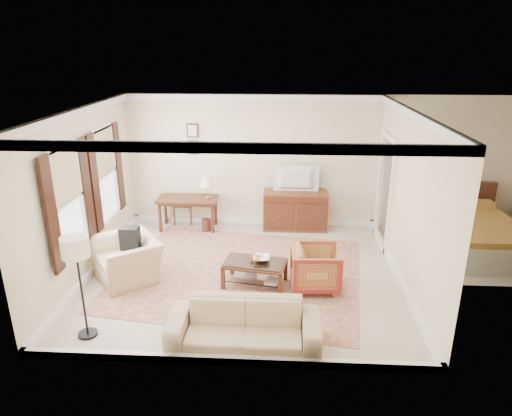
# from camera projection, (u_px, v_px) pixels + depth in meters

# --- Properties ---
(room_shell) EXTENTS (5.51, 5.01, 2.91)m
(room_shell) POSITION_uv_depth(u_px,v_px,m) (243.00, 137.00, 7.34)
(room_shell) COLOR beige
(room_shell) RESTS_ON ground
(annex_bedroom) EXTENTS (3.00, 2.70, 2.90)m
(annex_bedroom) POSITION_uv_depth(u_px,v_px,m) (477.00, 236.00, 8.91)
(annex_bedroom) COLOR beige
(annex_bedroom) RESTS_ON ground
(window_front) EXTENTS (0.12, 1.56, 1.80)m
(window_front) POSITION_uv_depth(u_px,v_px,m) (68.00, 202.00, 7.14)
(window_front) COLOR #CCB284
(window_front) RESTS_ON room_shell
(window_rear) EXTENTS (0.12, 1.56, 1.80)m
(window_rear) POSITION_uv_depth(u_px,v_px,m) (105.00, 175.00, 8.65)
(window_rear) COLOR #CCB284
(window_rear) RESTS_ON room_shell
(doorway) EXTENTS (0.10, 1.12, 2.25)m
(doorway) POSITION_uv_depth(u_px,v_px,m) (385.00, 194.00, 9.08)
(doorway) COLOR white
(doorway) RESTS_ON room_shell
(rug) EXTENTS (4.68, 4.17, 0.01)m
(rug) POSITION_uv_depth(u_px,v_px,m) (240.00, 273.00, 8.20)
(rug) COLOR maroon
(rug) RESTS_ON room_shell
(writing_desk) EXTENTS (1.31, 0.65, 0.71)m
(writing_desk) POSITION_uv_depth(u_px,v_px,m) (188.00, 203.00, 10.00)
(writing_desk) COLOR #532617
(writing_desk) RESTS_ON room_shell
(desk_chair) EXTENTS (0.55, 0.55, 1.05)m
(desk_chair) POSITION_uv_depth(u_px,v_px,m) (184.00, 201.00, 10.36)
(desk_chair) COLOR brown
(desk_chair) RESTS_ON room_shell
(desk_lamp) EXTENTS (0.32, 0.32, 0.50)m
(desk_lamp) POSITION_uv_depth(u_px,v_px,m) (207.00, 187.00, 9.85)
(desk_lamp) COLOR silver
(desk_lamp) RESTS_ON writing_desk
(framed_prints) EXTENTS (0.25, 0.04, 0.68)m
(framed_prints) POSITION_uv_depth(u_px,v_px,m) (193.00, 139.00, 9.91)
(framed_prints) COLOR #532617
(framed_prints) RESTS_ON room_shell
(sideboard) EXTENTS (1.39, 0.54, 0.86)m
(sideboard) POSITION_uv_depth(u_px,v_px,m) (295.00, 210.00, 10.05)
(sideboard) COLOR brown
(sideboard) RESTS_ON room_shell
(tv) EXTENTS (0.94, 0.54, 0.12)m
(tv) POSITION_uv_depth(u_px,v_px,m) (296.00, 171.00, 9.73)
(tv) COLOR black
(tv) RESTS_ON sideboard
(coffee_table) EXTENTS (1.12, 0.77, 0.44)m
(coffee_table) POSITION_uv_depth(u_px,v_px,m) (255.00, 267.00, 7.70)
(coffee_table) COLOR #532617
(coffee_table) RESTS_ON room_shell
(fruit_bowl) EXTENTS (0.42, 0.42, 0.10)m
(fruit_bowl) POSITION_uv_depth(u_px,v_px,m) (261.00, 258.00, 7.68)
(fruit_bowl) COLOR silver
(fruit_bowl) RESTS_ON coffee_table
(book_a) EXTENTS (0.28, 0.05, 0.38)m
(book_a) POSITION_uv_depth(u_px,v_px,m) (244.00, 273.00, 7.84)
(book_a) COLOR brown
(book_a) RESTS_ON coffee_table
(book_b) EXTENTS (0.28, 0.10, 0.38)m
(book_b) POSITION_uv_depth(u_px,v_px,m) (266.00, 280.00, 7.62)
(book_b) COLOR brown
(book_b) RESTS_ON coffee_table
(striped_armchair) EXTENTS (0.77, 0.82, 0.81)m
(striped_armchair) POSITION_uv_depth(u_px,v_px,m) (316.00, 266.00, 7.58)
(striped_armchair) COLOR maroon
(striped_armchair) RESTS_ON room_shell
(club_armchair) EXTENTS (1.26, 1.34, 0.99)m
(club_armchair) POSITION_uv_depth(u_px,v_px,m) (127.00, 252.00, 7.87)
(club_armchair) COLOR tan
(club_armchair) RESTS_ON room_shell
(backpack) EXTENTS (0.38, 0.39, 0.40)m
(backpack) POSITION_uv_depth(u_px,v_px,m) (130.00, 237.00, 7.89)
(backpack) COLOR black
(backpack) RESTS_ON club_armchair
(sofa) EXTENTS (2.06, 0.62, 0.80)m
(sofa) POSITION_uv_depth(u_px,v_px,m) (244.00, 319.00, 6.13)
(sofa) COLOR tan
(sofa) RESTS_ON room_shell
(floor_lamp) EXTENTS (0.37, 0.37, 1.51)m
(floor_lamp) POSITION_uv_depth(u_px,v_px,m) (76.00, 254.00, 6.03)
(floor_lamp) COLOR black
(floor_lamp) RESTS_ON room_shell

